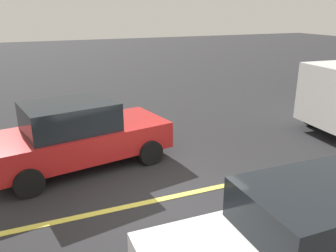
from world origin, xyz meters
TOP-DOWN VIEW (x-y plane):
  - ground_plane at (0.00, 0.00)m, footprint 80.00×80.00m
  - lane_marking_centre at (3.00, 0.00)m, footprint 28.00×0.16m
  - car_white_crossing at (0.97, -2.97)m, footprint 4.59×1.96m
  - car_red_near_curb at (-1.35, 2.37)m, footprint 4.63×2.68m

SIDE VIEW (x-z plane):
  - ground_plane at x=0.00m, z-range 0.00..0.00m
  - lane_marking_centre at x=3.00m, z-range 0.00..0.01m
  - car_white_crossing at x=0.97m, z-range 0.01..1.57m
  - car_red_near_curb at x=-1.35m, z-range 0.00..1.68m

